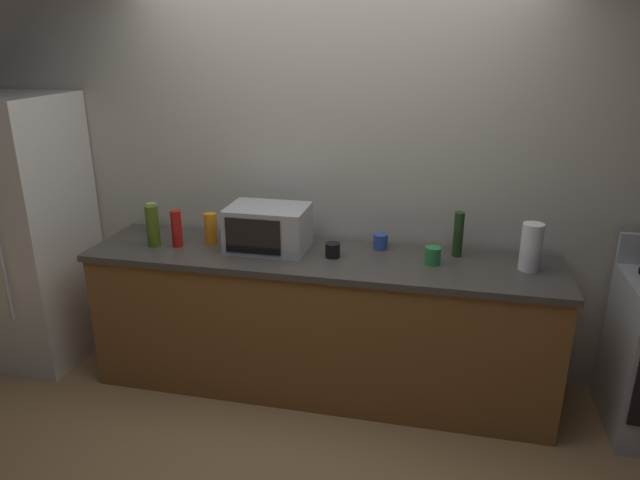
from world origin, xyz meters
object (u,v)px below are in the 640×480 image
bottle_hot_sauce (177,229)px  mug_green (433,256)px  paper_towel_roll (531,247)px  mug_blue (381,242)px  microwave (268,228)px  bottle_olive_oil (153,226)px  mug_black (333,250)px  bottle_wine (458,234)px  bottle_dish_soap (211,228)px  refrigerator (22,232)px  bottle_vinegar (153,218)px

bottle_hot_sauce → mug_green: bottle_hot_sauce is taller
paper_towel_roll → mug_blue: paper_towel_roll is taller
microwave → paper_towel_roll: 1.53m
bottle_olive_oil → mug_blue: size_ratio=2.73×
microwave → mug_black: 0.43m
bottle_hot_sauce → mug_blue: bearing=10.4°
mug_blue → mug_black: 0.33m
bottle_wine → bottle_olive_oil: (-1.85, -0.23, -0.01)m
bottle_dish_soap → bottle_olive_oil: (-0.33, -0.13, 0.03)m
mug_black → mug_blue: bearing=37.4°
refrigerator → bottle_olive_oil: (1.00, -0.05, 0.13)m
mug_blue → mug_black: (-0.26, -0.20, -0.00)m
bottle_wine → mug_black: 0.75m
mug_blue → bottle_vinegar: bearing=-179.1°
paper_towel_roll → bottle_olive_oil: paper_towel_roll is taller
mug_black → bottle_hot_sauce: bearing=-178.3°
refrigerator → paper_towel_roll: 3.24m
bottle_hot_sauce → refrigerator: bearing=178.5°
microwave → bottle_vinegar: microwave is taller
bottle_vinegar → paper_towel_roll: bearing=-3.0°
refrigerator → bottle_hot_sauce: (1.15, -0.03, 0.11)m
bottle_wine → bottle_dish_soap: 1.52m
bottle_dish_soap → mug_blue: size_ratio=2.03×
bottle_wine → mug_green: bearing=-130.2°
bottle_wine → bottle_vinegar: bottle_wine is taller
refrigerator → bottle_vinegar: refrigerator is taller
bottle_olive_oil → mug_green: (1.71, 0.07, -0.08)m
microwave → bottle_vinegar: 0.85m
refrigerator → bottle_olive_oil: 1.01m
bottle_hot_sauce → mug_green: size_ratio=2.29×
bottle_hot_sauce → mug_blue: 1.26m
refrigerator → bottle_dish_soap: 1.33m
microwave → paper_towel_roll: bearing=0.1°
bottle_dish_soap → mug_black: bearing=-5.6°
microwave → bottle_vinegar: (-0.84, 0.13, -0.03)m
bottle_wine → bottle_vinegar: (-1.97, -0.01, -0.03)m
mug_blue → bottle_olive_oil: bearing=-169.7°
paper_towel_roll → bottle_dish_soap: (-1.92, 0.03, -0.04)m
bottle_olive_oil → bottle_vinegar: size_ratio=1.27×
microwave → bottle_hot_sauce: bearing=-172.1°
paper_towel_roll → bottle_vinegar: (-2.37, 0.12, -0.03)m
microwave → bottle_hot_sauce: (-0.57, -0.08, -0.02)m
refrigerator → bottle_wine: refrigerator is taller
paper_towel_roll → mug_black: (-1.11, -0.05, -0.09)m
bottle_wine → mug_black: (-0.72, -0.18, -0.09)m
bottle_wine → mug_green: bottle_wine is taller
microwave → bottle_olive_oil: bearing=-171.9°
paper_towel_roll → bottle_dish_soap: 1.92m
microwave → mug_green: microwave is taller
bottle_wine → mug_black: bearing=-165.8°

